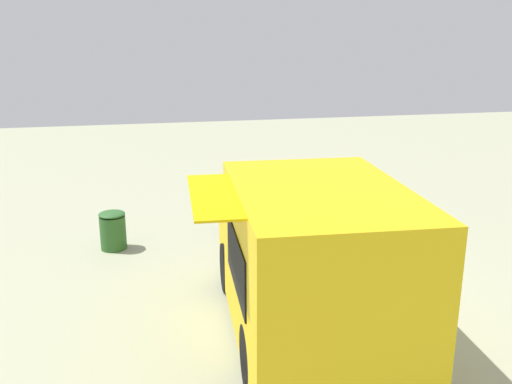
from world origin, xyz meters
TOP-DOWN VIEW (x-y plane):
  - ground_plane at (0.00, 0.00)m, footprint 40.00×40.00m
  - food_truck at (1.00, 1.44)m, footprint 3.11×5.15m
  - person_customer at (1.36, -3.16)m, footprint 0.45×0.75m
  - planter_flowering_near at (-0.49, -3.34)m, footprint 0.56×0.56m
  - planter_flowering_far at (-1.98, -2.72)m, footprint 0.48×0.48m
  - trash_bin at (4.03, -2.82)m, footprint 0.56×0.56m

SIDE VIEW (x-z plane):
  - ground_plane at x=0.00m, z-range 0.00..0.00m
  - planter_flowering_far at x=-1.98m, z-range 0.00..0.66m
  - person_customer at x=1.36m, z-range -0.10..0.80m
  - planter_flowering_near at x=-0.49m, z-range -0.01..0.71m
  - trash_bin at x=4.03m, z-range 0.01..0.85m
  - food_truck at x=1.00m, z-range -0.06..2.46m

